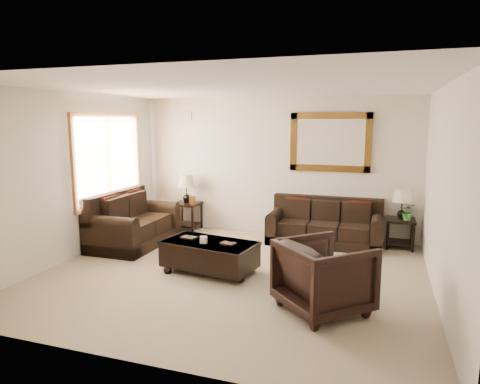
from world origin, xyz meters
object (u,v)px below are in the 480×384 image
(coffee_table, at_px, (210,253))
(end_table_right, at_px, (402,210))
(loveseat, at_px, (131,225))
(armchair, at_px, (324,273))
(sofa, at_px, (325,227))
(end_table_left, at_px, (187,194))

(coffee_table, bearing_deg, end_table_right, 48.46)
(end_table_right, xyz_separation_m, coffee_table, (-2.74, -2.22, -0.41))
(loveseat, distance_m, armchair, 4.10)
(loveseat, height_order, armchair, loveseat)
(sofa, height_order, end_table_left, end_table_left)
(sofa, relative_size, end_table_right, 1.91)
(end_table_right, distance_m, armchair, 3.19)
(loveseat, height_order, end_table_left, end_table_left)
(end_table_left, distance_m, coffee_table, 2.65)
(end_table_left, relative_size, end_table_right, 1.08)
(sofa, relative_size, loveseat, 1.18)
(loveseat, height_order, coffee_table, loveseat)
(armchair, bearing_deg, loveseat, 20.95)
(coffee_table, bearing_deg, armchair, -14.99)
(armchair, bearing_deg, sofa, -37.05)
(loveseat, xyz_separation_m, end_table_left, (0.50, 1.29, 0.40))
(loveseat, bearing_deg, end_table_left, -21.31)
(end_table_right, relative_size, coffee_table, 0.72)
(sofa, relative_size, armchair, 2.16)
(loveseat, bearing_deg, sofa, -70.38)
(sofa, distance_m, loveseat, 3.56)
(loveseat, bearing_deg, coffee_table, -115.22)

